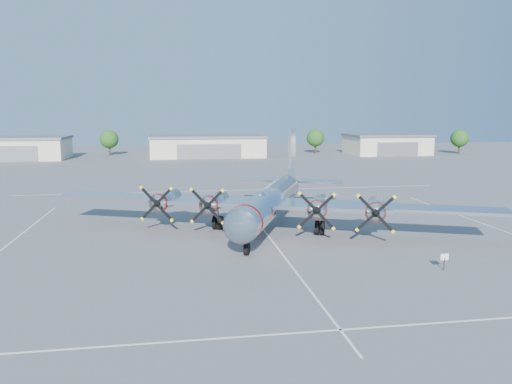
{
  "coord_description": "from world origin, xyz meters",
  "views": [
    {
      "loc": [
        -8.01,
        -44.82,
        10.82
      ],
      "look_at": [
        -0.29,
        2.92,
        3.2
      ],
      "focal_mm": 35.0,
      "sensor_mm": 36.0,
      "label": 1
    }
  ],
  "objects": [
    {
      "name": "ground",
      "position": [
        0.0,
        0.0,
        0.0
      ],
      "size": [
        260.0,
        260.0,
        0.0
      ],
      "primitive_type": "plane",
      "color": "#5D5D60",
      "rests_on": "ground"
    },
    {
      "name": "parking_lines",
      "position": [
        0.0,
        -1.75,
        0.01
      ],
      "size": [
        60.0,
        50.08,
        0.01
      ],
      "color": "silver",
      "rests_on": "ground"
    },
    {
      "name": "hangar_west",
      "position": [
        -45.0,
        81.96,
        2.71
      ],
      "size": [
        22.6,
        14.6,
        5.4
      ],
      "color": "beige",
      "rests_on": "ground"
    },
    {
      "name": "hangar_center",
      "position": [
        0.0,
        81.96,
        2.71
      ],
      "size": [
        28.6,
        14.6,
        5.4
      ],
      "color": "beige",
      "rests_on": "ground"
    },
    {
      "name": "hangar_east",
      "position": [
        48.0,
        81.96,
        2.71
      ],
      "size": [
        20.6,
        14.6,
        5.4
      ],
      "color": "beige",
      "rests_on": "ground"
    },
    {
      "name": "tree_west",
      "position": [
        -25.0,
        90.0,
        4.22
      ],
      "size": [
        4.8,
        4.8,
        6.64
      ],
      "color": "#382619",
      "rests_on": "ground"
    },
    {
      "name": "tree_east",
      "position": [
        30.0,
        88.0,
        4.22
      ],
      "size": [
        4.8,
        4.8,
        6.64
      ],
      "color": "#382619",
      "rests_on": "ground"
    },
    {
      "name": "tree_far_east",
      "position": [
        68.0,
        80.0,
        4.22
      ],
      "size": [
        4.8,
        4.8,
        6.64
      ],
      "color": "#382619",
      "rests_on": "ground"
    },
    {
      "name": "main_bomber_b29",
      "position": [
        0.88,
        0.93,
        0.0
      ],
      "size": [
        48.35,
        41.32,
        9.02
      ],
      "primitive_type": null,
      "rotation": [
        0.0,
        0.0,
        -0.39
      ],
      "color": "silver",
      "rests_on": "ground"
    },
    {
      "name": "info_placard",
      "position": [
        10.31,
        -13.8,
        0.83
      ],
      "size": [
        0.62,
        0.07,
        1.18
      ],
      "rotation": [
        0.0,
        0.0,
        0.05
      ],
      "color": "black",
      "rests_on": "ground"
    }
  ]
}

